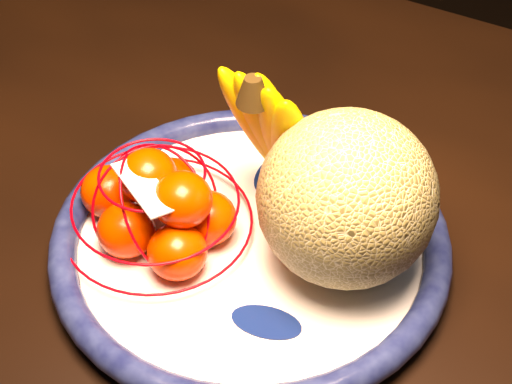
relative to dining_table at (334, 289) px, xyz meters
The scene contains 6 objects.
dining_table is the anchor object (origin of this frame).
fruit_bowl 0.13m from the dining_table, 136.88° to the right, with size 0.37×0.37×0.03m.
cantaloupe 0.18m from the dining_table, 62.93° to the right, with size 0.16×0.16×0.16m, color olive.
banana_bunch 0.20m from the dining_table, behind, with size 0.12×0.11×0.17m.
mandarin_bag 0.21m from the dining_table, 145.83° to the right, with size 0.24×0.24×0.11m.
price_tag 0.25m from the dining_table, 140.14° to the right, with size 0.07×0.03×0.00m, color white.
Camera 1 is at (0.12, -0.53, 1.30)m, focal length 55.00 mm.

